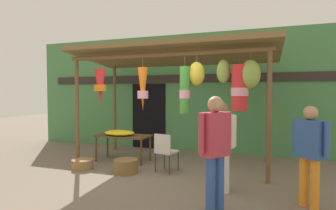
{
  "coord_description": "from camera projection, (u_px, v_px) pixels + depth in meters",
  "views": [
    {
      "loc": [
        2.3,
        -5.49,
        1.71
      ],
      "look_at": [
        0.0,
        0.99,
        1.41
      ],
      "focal_mm": 29.45,
      "sensor_mm": 36.0,
      "label": 1
    }
  ],
  "objects": [
    {
      "name": "customer_foreground",
      "position": [
        215.0,
        144.0,
        3.88
      ],
      "size": [
        0.42,
        0.49,
        1.67
      ],
      "color": "#2D5193",
      "rests_on": "ground_plane"
    },
    {
      "name": "wicker_basket_spare",
      "position": [
        83.0,
        164.0,
        6.23
      ],
      "size": [
        0.49,
        0.49,
        0.21
      ],
      "primitive_type": "cylinder",
      "color": "olive",
      "rests_on": "ground_plane"
    },
    {
      "name": "wicker_basket_by_table",
      "position": [
        126.0,
        166.0,
        5.91
      ],
      "size": [
        0.52,
        0.52,
        0.29
      ],
      "primitive_type": "cylinder",
      "color": "brown",
      "rests_on": "ground_plane"
    },
    {
      "name": "display_table",
      "position": [
        123.0,
        138.0,
        6.92
      ],
      "size": [
        1.34,
        0.63,
        0.66
      ],
      "color": "brown",
      "rests_on": "ground_plane"
    },
    {
      "name": "flower_heap_on_table",
      "position": [
        120.0,
        133.0,
        6.86
      ],
      "size": [
        0.79,
        0.55,
        0.13
      ],
      "color": "yellow",
      "rests_on": "display_table"
    },
    {
      "name": "market_stall_canopy",
      "position": [
        177.0,
        63.0,
        6.47
      ],
      "size": [
        4.85,
        2.26,
        2.82
      ],
      "color": "brown",
      "rests_on": "ground_plane"
    },
    {
      "name": "ground_plane",
      "position": [
        153.0,
        171.0,
        6.01
      ],
      "size": [
        30.0,
        30.0,
        0.0
      ],
      "primitive_type": "plane",
      "color": "#756656"
    },
    {
      "name": "folding_chair",
      "position": [
        165.0,
        149.0,
        5.91
      ],
      "size": [
        0.48,
        0.48,
        0.84
      ],
      "color": "beige",
      "rests_on": "ground_plane"
    },
    {
      "name": "vendor_in_orange",
      "position": [
        222.0,
        139.0,
        4.79
      ],
      "size": [
        0.52,
        0.39,
        1.56
      ],
      "color": "silver",
      "rests_on": "ground_plane"
    },
    {
      "name": "shopper_by_bananas",
      "position": [
        310.0,
        148.0,
        4.08
      ],
      "size": [
        0.46,
        0.43,
        1.52
      ],
      "color": "orange",
      "rests_on": "ground_plane"
    },
    {
      "name": "shop_facade",
      "position": [
        184.0,
        93.0,
        8.27
      ],
      "size": [
        10.14,
        0.29,
        3.45
      ],
      "color": "#47844C",
      "rests_on": "ground_plane"
    }
  ]
}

